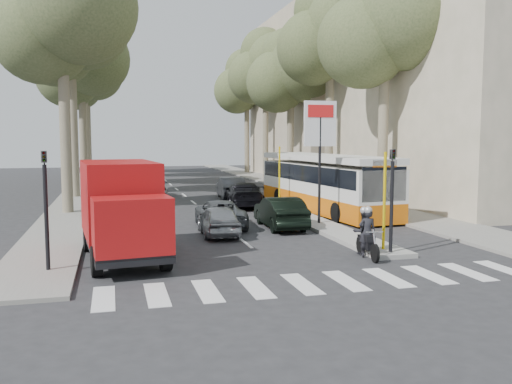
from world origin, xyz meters
TOP-DOWN VIEW (x-y plane):
  - ground at (0.00, 0.00)m, footprint 120.00×120.00m
  - sidewalk_right at (8.60, 25.00)m, footprint 3.20×70.00m
  - median_left at (-8.00, 28.00)m, footprint 2.40×64.00m
  - traffic_island at (3.25, 11.00)m, footprint 1.50×26.00m
  - building_near at (15.50, 12.00)m, footprint 11.00×18.00m
  - building_far at (15.50, 34.00)m, footprint 11.00×20.00m
  - billboard at (3.25, 5.00)m, footprint 1.50×12.10m
  - traffic_light_island at (3.25, -1.50)m, footprint 0.16×0.41m
  - traffic_light_left at (-7.60, -1.00)m, footprint 0.16×0.41m
  - tree_l_a at (-7.87, 12.11)m, footprint 7.40×7.20m
  - tree_l_b at (-7.97, 20.11)m, footprint 7.40×7.20m
  - tree_l_c at (-7.77, 28.11)m, footprint 7.40×7.20m
  - tree_l_d at (-7.87, 36.11)m, footprint 7.40×7.20m
  - tree_l_e at (-7.97, 44.11)m, footprint 7.40×7.20m
  - tree_r_a at (9.13, 10.11)m, footprint 7.40×7.20m
  - tree_r_b at (9.23, 18.11)m, footprint 7.40×7.20m
  - tree_r_c at (9.03, 26.11)m, footprint 7.40×7.20m
  - tree_r_d at (9.13, 34.11)m, footprint 7.40×7.20m
  - tree_r_e at (9.23, 42.11)m, footprint 7.40×7.20m
  - silver_hatchback at (-1.55, 3.95)m, footprint 1.63×3.72m
  - dark_hatchback at (1.42, 5.00)m, footprint 1.58×4.25m
  - queue_car_a at (-1.10, 6.00)m, footprint 2.31×4.48m
  - queue_car_b at (1.62, 12.68)m, footprint 2.65×5.17m
  - queue_car_c at (-2.99, 19.22)m, footprint 2.00×4.37m
  - queue_car_d at (1.80, 17.03)m, footprint 1.82×4.39m
  - queue_car_e at (-5.74, 11.99)m, footprint 1.68×4.07m
  - red_truck at (-5.45, 0.54)m, footprint 2.81×6.14m
  - city_bus at (5.35, 9.65)m, footprint 3.52×11.92m
  - motorcycle at (2.43, -1.28)m, footprint 0.80×2.03m
  - pedestrian_near at (7.79, 9.63)m, footprint 0.98×1.01m
  - pedestrian_far at (8.10, 9.60)m, footprint 1.22×0.56m

SIDE VIEW (x-z plane):
  - ground at x=0.00m, z-range 0.00..0.00m
  - sidewalk_right at x=8.60m, z-range 0.00..0.12m
  - median_left at x=-8.00m, z-range 0.00..0.12m
  - traffic_island at x=3.25m, z-range 0.00..0.16m
  - queue_car_e at x=-5.74m, z-range 0.00..1.18m
  - queue_car_a at x=-1.10m, z-range 0.00..1.21m
  - silver_hatchback at x=-1.55m, z-range 0.00..1.25m
  - dark_hatchback at x=1.42m, z-range 0.00..1.39m
  - queue_car_d at x=1.80m, z-range 0.00..1.41m
  - queue_car_b at x=1.62m, z-range 0.00..1.44m
  - queue_car_c at x=-2.99m, z-range 0.00..1.45m
  - motorcycle at x=2.43m, z-range -0.08..1.65m
  - pedestrian_near at x=7.79m, z-range 0.12..1.74m
  - pedestrian_far at x=8.10m, z-range 0.12..1.99m
  - city_bus at x=5.35m, z-range 0.08..3.18m
  - red_truck at x=-5.45m, z-range 0.09..3.27m
  - traffic_light_island at x=3.25m, z-range 0.69..4.29m
  - traffic_light_left at x=-7.60m, z-range 0.69..4.29m
  - billboard at x=3.25m, z-range 0.90..6.50m
  - building_far at x=15.50m, z-range 0.00..16.00m
  - building_near at x=15.50m, z-range 0.00..18.00m
  - tree_r_c at x=9.03m, z-range 3.03..16.35m
  - tree_l_c at x=-7.77m, z-range 3.18..16.89m
  - tree_l_a at x=-7.87m, z-range 3.33..17.43m
  - tree_r_a at x=9.13m, z-range 3.33..17.43m
  - tree_r_e at x=9.23m, z-range 3.33..17.43m
  - tree_l_e at x=-7.97m, z-range 3.48..17.97m
  - tree_l_b at x=-7.97m, z-range 3.63..18.51m
  - tree_r_d at x=9.13m, z-range 3.63..18.51m
  - tree_r_b at x=9.23m, z-range 3.78..19.05m
  - tree_l_d at x=-7.87m, z-range 3.93..19.59m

